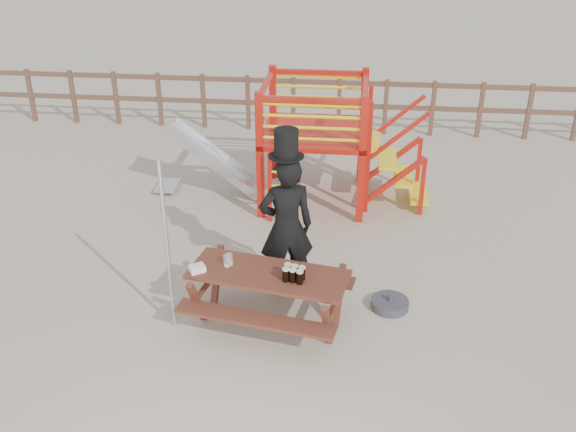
{
  "coord_description": "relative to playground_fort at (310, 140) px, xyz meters",
  "views": [
    {
      "loc": [
        0.85,
        -6.49,
        4.87
      ],
      "look_at": [
        0.06,
        0.8,
        1.07
      ],
      "focal_mm": 40.0,
      "sensor_mm": 36.0,
      "label": 1
    }
  ],
  "objects": [
    {
      "name": "metal_pole",
      "position": [
        -1.36,
        -3.82,
        0.04
      ],
      "size": [
        0.05,
        0.05,
        2.23
      ],
      "primitive_type": "cylinder",
      "color": "#B2B2B7",
      "rests_on": "ground"
    },
    {
      "name": "paper_bag",
      "position": [
        -1.06,
        -3.71,
        -0.29
      ],
      "size": [
        0.23,
        0.22,
        0.08
      ],
      "primitive_type": "cube",
      "rotation": [
        0.0,
        0.0,
        0.58
      ],
      "color": "white",
      "rests_on": "picnic_table"
    },
    {
      "name": "man_with_hat",
      "position": [
        -0.07,
        -2.91,
        -0.05
      ],
      "size": [
        0.81,
        0.65,
        2.29
      ],
      "rotation": [
        0.0,
        0.0,
        3.44
      ],
      "color": "black",
      "rests_on": "ground"
    },
    {
      "name": "empty_glasses",
      "position": [
        -0.72,
        -3.53,
        -0.27
      ],
      "size": [
        0.11,
        0.12,
        0.15
      ],
      "color": "silver",
      "rests_on": "picnic_table"
    },
    {
      "name": "picnic_table",
      "position": [
        -0.21,
        -3.64,
        -0.61
      ],
      "size": [
        2.11,
        1.64,
        0.74
      ],
      "rotation": [
        0.0,
        0.0,
        -0.18
      ],
      "color": "maroon",
      "rests_on": "ground"
    },
    {
      "name": "stout_pints",
      "position": [
        0.11,
        -3.76,
        -0.25
      ],
      "size": [
        0.27,
        0.22,
        0.17
      ],
      "color": "black",
      "rests_on": "picnic_table"
    },
    {
      "name": "ground",
      "position": [
        -0.12,
        -3.58,
        -1.07
      ],
      "size": [
        60.0,
        60.0,
        0.0
      ],
      "primitive_type": "plane",
      "color": "tan",
      "rests_on": "ground"
    },
    {
      "name": "playground_fort",
      "position": [
        0.0,
        0.0,
        0.0
      ],
      "size": [
        4.71,
        1.84,
        2.1
      ],
      "color": "#B8170C",
      "rests_on": "ground"
    },
    {
      "name": "back_fence",
      "position": [
        -0.12,
        3.42,
        -0.34
      ],
      "size": [
        15.09,
        0.09,
        1.2
      ],
      "color": "brown",
      "rests_on": "ground"
    },
    {
      "name": "parasol_base",
      "position": [
        1.3,
        -3.15,
        -1.01
      ],
      "size": [
        0.49,
        0.49,
        0.21
      ],
      "color": "#37383D",
      "rests_on": "ground"
    }
  ]
}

